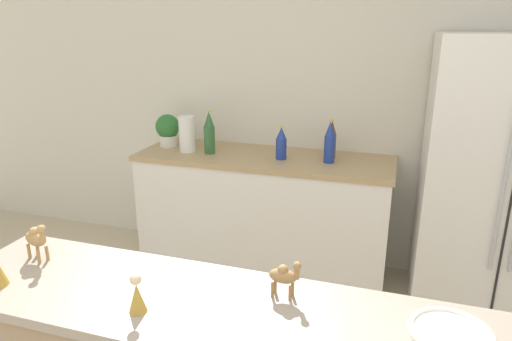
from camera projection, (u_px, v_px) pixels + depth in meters
wall_back at (326, 102)px, 3.40m from camera, size 8.00×0.06×2.55m
back_counter at (263, 213)px, 3.46m from camera, size 1.86×0.63×0.92m
refrigerator at (499, 183)px, 2.82m from camera, size 0.90×0.74×1.78m
potted_plant at (168, 129)px, 3.54m from camera, size 0.19×0.19×0.25m
paper_towel_roll at (187, 134)px, 3.39m from camera, size 0.12×0.12×0.27m
back_bottle_0 at (332, 140)px, 3.23m from camera, size 0.06×0.06×0.28m
back_bottle_1 at (281, 144)px, 3.20m from camera, size 0.08×0.08×0.24m
back_bottle_2 at (330, 142)px, 3.11m from camera, size 0.07×0.07×0.30m
back_bottle_3 at (209, 133)px, 3.34m from camera, size 0.08×0.08×0.32m
fruit_bowl at (450, 337)px, 1.26m from camera, size 0.23×0.23×0.06m
camel_figurine at (284, 275)px, 1.48m from camera, size 0.11×0.05×0.14m
camel_figurine_second at (36, 238)px, 1.71m from camera, size 0.13×0.09×0.16m
wise_man_figurine_crimson at (137, 296)px, 1.41m from camera, size 0.06×0.06×0.13m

